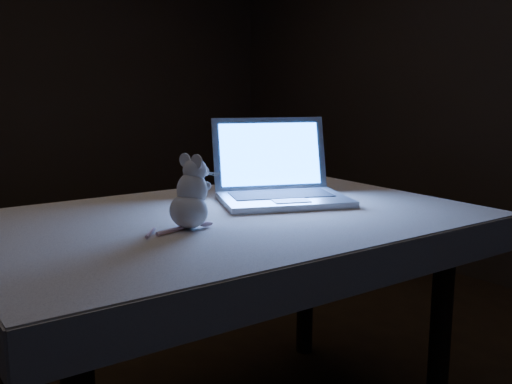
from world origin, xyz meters
TOP-DOWN VIEW (x-y plane):
  - floor at (0.00, 0.00)m, footprint 5.00×5.00m
  - back_wall at (0.00, 2.50)m, footprint 4.50×0.04m
  - right_wall at (2.25, 0.00)m, footprint 0.04×5.00m
  - table at (-0.12, -0.41)m, footprint 1.64×1.11m
  - tablecloth at (-0.14, -0.39)m, footprint 1.93×1.52m
  - laptop at (0.16, -0.37)m, footprint 0.61×0.58m
  - plush_mouse at (-0.34, -0.49)m, footprint 0.23×0.23m

SIDE VIEW (x-z plane):
  - floor at x=0.00m, z-range 0.00..0.00m
  - table at x=-0.12m, z-range 0.00..0.84m
  - tablecloth at x=-0.14m, z-range 0.73..0.85m
  - plush_mouse at x=-0.34m, z-range 0.85..1.09m
  - laptop at x=0.16m, z-range 0.85..1.18m
  - back_wall at x=0.00m, z-range 0.00..2.60m
  - right_wall at x=2.25m, z-range 0.00..2.60m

